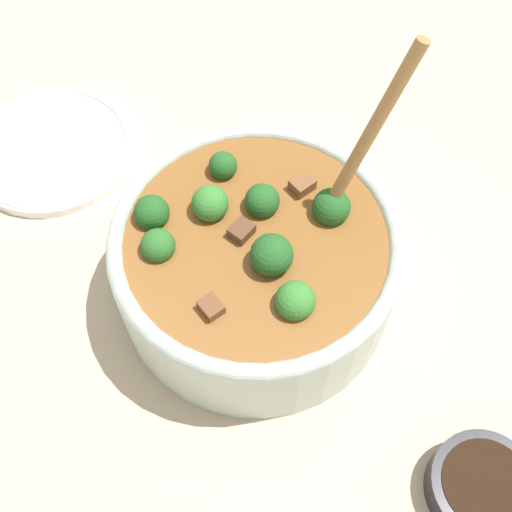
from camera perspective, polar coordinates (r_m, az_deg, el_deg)
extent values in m
plane|color=#C6B293|center=(0.68, 0.00, -3.08)|extent=(4.00, 4.00, 0.00)
cylinder|color=#B2C6BC|center=(0.64, 0.00, -0.94)|extent=(0.28, 0.28, 0.10)
torus|color=#B2C6BC|center=(0.60, 0.00, 1.51)|extent=(0.28, 0.28, 0.02)
cylinder|color=brown|center=(0.62, 0.00, 0.09)|extent=(0.26, 0.26, 0.06)
sphere|color=#235B23|center=(0.57, 1.39, 0.09)|extent=(0.04, 0.04, 0.04)
cylinder|color=#6B9956|center=(0.59, 1.34, -1.35)|extent=(0.01, 0.01, 0.02)
sphere|color=#235B23|center=(0.64, -2.96, 8.04)|extent=(0.03, 0.03, 0.03)
cylinder|color=#6B9956|center=(0.65, -2.88, 6.89)|extent=(0.01, 0.01, 0.01)
sphere|color=#235B23|center=(0.61, -9.25, 3.85)|extent=(0.03, 0.03, 0.03)
cylinder|color=#6B9956|center=(0.63, -8.94, 2.56)|extent=(0.01, 0.01, 0.02)
sphere|color=#387F33|center=(0.61, -4.11, 4.68)|extent=(0.04, 0.04, 0.04)
cylinder|color=#6B9956|center=(0.63, -3.96, 3.30)|extent=(0.01, 0.01, 0.02)
sphere|color=#235B23|center=(0.61, 6.71, 4.34)|extent=(0.04, 0.04, 0.04)
cylinder|color=#6B9956|center=(0.63, 6.47, 2.94)|extent=(0.01, 0.01, 0.02)
sphere|color=#2D6B28|center=(0.59, -8.71, 0.92)|extent=(0.03, 0.03, 0.03)
cylinder|color=#6B9956|center=(0.61, -8.43, -0.25)|extent=(0.01, 0.01, 0.01)
sphere|color=#235B23|center=(0.61, 0.56, 4.93)|extent=(0.03, 0.03, 0.03)
cylinder|color=#6B9956|center=(0.63, 0.54, 3.61)|extent=(0.01, 0.01, 0.02)
sphere|color=#387F33|center=(0.56, 3.50, -3.99)|extent=(0.04, 0.04, 0.04)
cylinder|color=#6B9956|center=(0.58, 3.37, -5.18)|extent=(0.01, 0.01, 0.02)
cube|color=brown|center=(0.60, -1.33, 2.08)|extent=(0.02, 0.03, 0.02)
cube|color=brown|center=(0.63, 4.12, 6.24)|extent=(0.03, 0.03, 0.02)
cube|color=brown|center=(0.56, -4.00, -4.67)|extent=(0.03, 0.03, 0.02)
ellipsoid|color=#A87A47|center=(0.62, 5.98, 3.54)|extent=(0.04, 0.03, 0.01)
cylinder|color=#A87A47|center=(0.56, 9.80, 10.13)|extent=(0.06, 0.06, 0.19)
cylinder|color=black|center=(0.63, 19.42, -18.85)|extent=(0.10, 0.10, 0.03)
cylinder|color=black|center=(0.62, 19.73, -18.61)|extent=(0.08, 0.08, 0.01)
cylinder|color=white|center=(0.83, -17.59, 9.07)|extent=(0.20, 0.20, 0.01)
torus|color=white|center=(0.82, -17.70, 9.34)|extent=(0.19, 0.19, 0.01)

